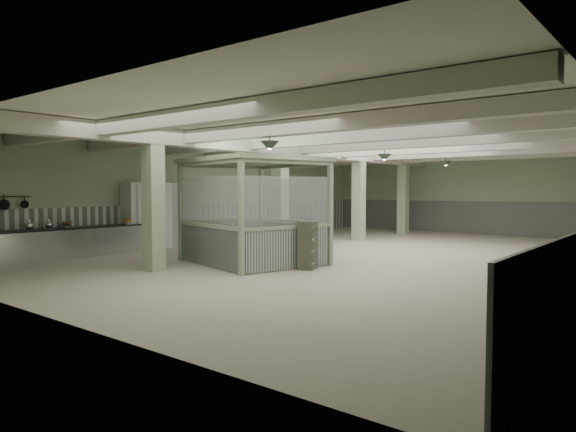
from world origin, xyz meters
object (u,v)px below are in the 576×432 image
Objects in this scene: filing_cabinet at (308,245)px; guard_booth at (253,194)px; prep_counter at (72,242)px; walkin_cooler at (158,214)px.

guard_booth is at bearing 157.98° from filing_cabinet.
prep_counter is 1.10× the size of guard_booth.
walkin_cooler is at bearing 91.48° from prep_counter.
walkin_cooler is 7.05m from filing_cabinet.
filing_cabinet is (7.00, -0.62, -0.57)m from walkin_cooler.
guard_booth is at bearing -7.06° from walkin_cooler.
prep_counter is 3.34m from walkin_cooler.
prep_counter is 1.82× the size of walkin_cooler.
walkin_cooler is at bearing -172.33° from guard_booth.
guard_booth reaches higher than prep_counter.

